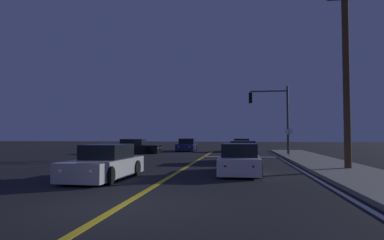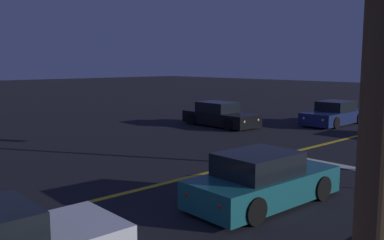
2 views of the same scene
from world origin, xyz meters
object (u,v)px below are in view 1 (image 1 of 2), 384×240
car_lead_oncoming_charcoal (241,146)px  utility_pole_right (346,66)px  car_distant_tail_black (135,147)px  car_mid_block_teal (243,153)px  street_sign_corner (289,138)px  car_side_waiting_silver (105,164)px  car_far_approaching_white (240,161)px  car_parked_curb_navy (187,146)px  traffic_signal_near_right (274,110)px

car_lead_oncoming_charcoal → utility_pole_right: bearing=-76.4°
car_distant_tail_black → utility_pole_right: utility_pole_right is taller
car_distant_tail_black → car_mid_block_teal: bearing=48.9°
street_sign_corner → car_side_waiting_silver: bearing=-123.0°
car_far_approaching_white → utility_pole_right: bearing=20.2°
car_parked_curb_navy → traffic_signal_near_right: bearing=139.8°
street_sign_corner → car_mid_block_teal: bearing=-127.1°
car_distant_tail_black → car_mid_block_teal: size_ratio=1.07×
car_mid_block_teal → utility_pole_right: bearing=-42.5°
car_side_waiting_silver → car_mid_block_teal: bearing=-118.8°
car_distant_tail_black → car_parked_curb_navy: (4.05, 5.29, 0.00)m
car_mid_block_teal → car_side_waiting_silver: size_ratio=0.95×
traffic_signal_near_right → street_sign_corner: bearing=106.7°
traffic_signal_near_right → street_sign_corner: (0.84, -2.80, -2.34)m
car_side_waiting_silver → traffic_signal_near_right: size_ratio=0.78×
car_distant_tail_black → car_lead_oncoming_charcoal: size_ratio=1.05×
car_distant_tail_black → car_parked_curb_navy: size_ratio=0.99×
car_mid_block_teal → street_sign_corner: bearing=54.9°
car_parked_curb_navy → car_lead_oncoming_charcoal: same height
car_mid_block_teal → traffic_signal_near_right: (2.62, 7.39, 3.27)m
car_far_approaching_white → utility_pole_right: utility_pole_right is taller
car_lead_oncoming_charcoal → car_far_approaching_white: bearing=-91.6°
traffic_signal_near_right → car_distant_tail_black: bearing=-6.6°
car_parked_curb_navy → car_distant_tail_black: bearing=50.8°
traffic_signal_near_right → utility_pole_right: size_ratio=0.60×
car_far_approaching_white → street_sign_corner: (3.68, 11.16, 0.92)m
car_mid_block_teal → car_side_waiting_silver: (-5.43, -9.11, 0.00)m
car_distant_tail_black → car_side_waiting_silver: size_ratio=1.01×
car_lead_oncoming_charcoal → traffic_signal_near_right: traffic_signal_near_right is taller
car_side_waiting_silver → car_lead_oncoming_charcoal: bearing=-101.0°
car_lead_oncoming_charcoal → car_mid_block_teal: bearing=-90.9°
car_lead_oncoming_charcoal → utility_pole_right: size_ratio=0.45×
traffic_signal_near_right → car_mid_block_teal: bearing=70.4°
car_distant_tail_black → street_sign_corner: bearing=73.0°
car_parked_curb_navy → car_far_approaching_white: 21.45m
car_far_approaching_white → car_side_waiting_silver: size_ratio=1.00×
car_far_approaching_white → traffic_signal_near_right: bearing=79.1°
car_side_waiting_silver → traffic_signal_near_right: 18.65m
car_side_waiting_silver → traffic_signal_near_right: (8.06, 16.49, 3.26)m
car_side_waiting_silver → street_sign_corner: 16.36m
car_far_approaching_white → car_side_waiting_silver: 5.80m
car_distant_tail_black → car_side_waiting_silver: (4.47, -17.94, -0.00)m
car_parked_curb_navy → car_side_waiting_silver: bearing=89.3°
car_distant_tail_black → car_mid_block_teal: 13.27m
car_mid_block_teal → traffic_signal_near_right: traffic_signal_near_right is taller
car_parked_curb_navy → street_sign_corner: street_sign_corner is taller
utility_pole_right → car_parked_curb_navy: bearing=119.6°
utility_pole_right → car_distant_tail_black: bearing=137.4°
car_lead_oncoming_charcoal → street_sign_corner: 10.02m
car_lead_oncoming_charcoal → utility_pole_right: utility_pole_right is taller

